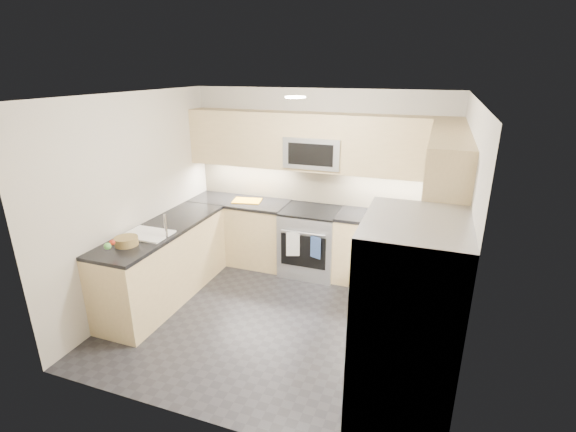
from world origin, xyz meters
The scene contains 36 objects.
floor centered at (0.00, 0.00, 0.00)m, with size 3.60×3.20×0.00m, color black.
ceiling centered at (0.00, 0.00, 2.50)m, with size 3.60×3.20×0.02m, color beige.
wall_back centered at (0.00, 1.60, 1.25)m, with size 3.60×0.02×2.50m, color #BBB3A3.
wall_front centered at (0.00, -1.60, 1.25)m, with size 3.60×0.02×2.50m, color #BBB3A3.
wall_left centered at (-1.80, 0.00, 1.25)m, with size 0.02×3.20×2.50m, color #BBB3A3.
wall_right centered at (1.80, 0.00, 1.25)m, with size 0.02×3.20×2.50m, color #BBB3A3.
base_cab_back_left centered at (-1.09, 1.30, 0.45)m, with size 1.42×0.60×0.90m, color #D7BB82.
base_cab_back_right centered at (1.09, 1.30, 0.45)m, with size 1.42×0.60×0.90m, color #D7BB82.
base_cab_right centered at (1.50, 0.15, 0.45)m, with size 0.60×1.70×0.90m, color #D7BB82.
base_cab_peninsula centered at (-1.50, 0.00, 0.45)m, with size 0.60×2.00×0.90m, color #D7BB82.
countertop_back_left centered at (-1.09, 1.30, 0.92)m, with size 1.42×0.63×0.04m, color black.
countertop_back_right centered at (1.09, 1.30, 0.92)m, with size 1.42×0.63×0.04m, color black.
countertop_right centered at (1.50, 0.15, 0.92)m, with size 0.63×1.70×0.04m, color black.
countertop_peninsula centered at (-1.50, 0.00, 0.92)m, with size 0.63×2.00×0.04m, color black.
upper_cab_back centered at (0.00, 1.43, 1.83)m, with size 3.60×0.35×0.75m, color #D7BB82.
upper_cab_right centered at (1.62, 0.28, 1.83)m, with size 0.35×1.95×0.75m, color #D7BB82.
backsplash_back centered at (0.00, 1.60, 1.20)m, with size 3.60×0.01×0.51m, color #C2B08C.
backsplash_right centered at (1.80, 0.45, 1.20)m, with size 0.01×2.30×0.51m, color #C2B08C.
gas_range centered at (0.00, 1.28, 0.46)m, with size 0.76×0.65×0.91m, color #999BA0.
range_cooktop centered at (0.00, 1.28, 0.92)m, with size 0.76×0.65×0.03m, color black.
oven_door_glass centered at (0.00, 0.95, 0.45)m, with size 0.62×0.02×0.45m, color black.
oven_handle centered at (0.00, 0.93, 0.72)m, with size 0.02×0.02×0.60m, color #B2B5BA.
microwave centered at (0.00, 1.40, 1.70)m, with size 0.76×0.40×0.40m, color #999CA0.
microwave_door centered at (0.00, 1.20, 1.70)m, with size 0.60×0.01×0.28m, color black.
refrigerator centered at (1.45, -1.15, 0.90)m, with size 0.70×0.90×1.80m, color #ACADB4.
fridge_handle_left centered at (1.08, -1.33, 0.95)m, with size 0.02×0.02×1.20m, color #B2B5BA.
fridge_handle_right centered at (1.08, -0.97, 0.95)m, with size 0.02×0.02×1.20m, color #B2B5BA.
sink_basin centered at (-1.50, -0.25, 0.88)m, with size 0.52×0.38×0.16m, color white.
faucet centered at (-1.24, -0.25, 1.08)m, with size 0.03×0.03×0.28m, color silver.
utensil_bowl centered at (1.61, 1.24, 1.01)m, with size 0.26×0.26×0.15m, color #57A546.
cutting_board centered at (-0.97, 1.30, 0.95)m, with size 0.40×0.28×0.01m, color orange.
fruit_basket centered at (-1.53, -0.57, 0.99)m, with size 0.25×0.25×0.09m, color olive.
fruit_apple centered at (-1.52, -0.77, 1.05)m, with size 0.06×0.06×0.06m, color #AB2613.
fruit_pear centered at (-1.50, -0.87, 1.05)m, with size 0.07×0.07×0.07m, color #52A647.
dish_towel_check centered at (-0.13, 0.91, 0.55)m, with size 0.18×0.01×0.33m, color silver.
dish_towel_blue centered at (0.18, 0.91, 0.55)m, with size 0.16×0.01×0.29m, color #2E4880.
Camera 1 is at (1.51, -3.88, 2.76)m, focal length 26.00 mm.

